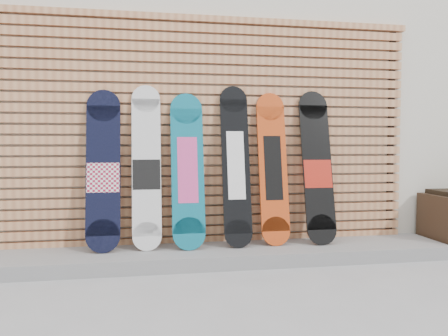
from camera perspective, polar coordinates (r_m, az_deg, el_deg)
The scene contains 10 objects.
ground at distance 3.45m, azimuth 1.34°, elevation -14.89°, with size 80.00×80.00×0.00m, color gray.
building at distance 6.86m, azimuth -0.28°, elevation 9.18°, with size 12.00×5.00×3.60m, color beige.
concrete_step at distance 4.06m, azimuth -2.69°, elevation -11.28°, with size 4.60×0.70×0.12m, color gray.
slat_wall at distance 4.23m, azimuth -3.23°, elevation 4.98°, with size 4.26×0.08×2.29m.
snowboard_0 at distance 4.04m, azimuth -15.50°, elevation -0.34°, with size 0.30×0.30×1.45m.
snowboard_1 at distance 4.03m, azimuth -10.09°, elevation 0.05°, with size 0.26×0.29×1.50m.
snowboard_2 at distance 4.03m, azimuth -4.78°, elevation -0.25°, with size 0.30×0.33×1.43m.
snowboard_3 at distance 4.09m, azimuth 1.54°, elevation 0.37°, with size 0.26×0.32×1.51m.
snowboard_4 at distance 4.20m, azimuth 6.41°, elevation 0.02°, with size 0.27×0.30×1.45m.
snowboard_5 at distance 4.31m, azimuth 12.08°, elevation 0.08°, with size 0.29×0.35×1.48m.
Camera 1 is at (-0.64, -3.22, 1.06)m, focal length 35.00 mm.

